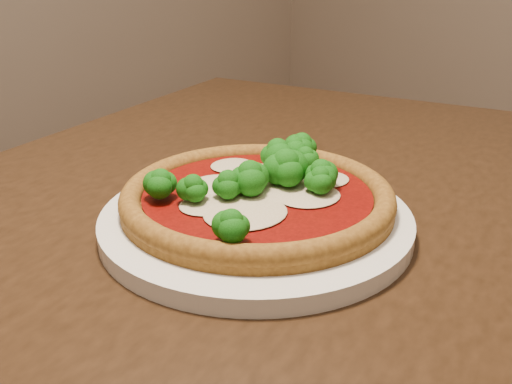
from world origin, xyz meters
TOP-DOWN VIEW (x-y plane):
  - dining_table at (0.07, 0.13)m, footprint 1.50×1.16m
  - plate at (0.14, 0.08)m, footprint 0.32×0.32m
  - pizza at (0.16, 0.09)m, footprint 0.28×0.28m

SIDE VIEW (x-z plane):
  - dining_table at x=0.07m, z-range 0.28..1.03m
  - plate at x=0.14m, z-range 0.75..0.77m
  - pizza at x=0.16m, z-range 0.75..0.81m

